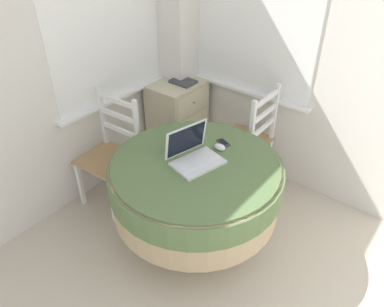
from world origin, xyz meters
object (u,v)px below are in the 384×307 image
Objects in this scene: cell_phone at (223,143)px; round_dining_table at (195,183)px; corner_cabinet at (178,119)px; book_on_cabinet at (183,82)px; computer_mouse at (220,147)px; dining_chair_near_right_window at (248,141)px; laptop at (194,155)px; dining_chair_near_back_window at (112,155)px.

round_dining_table is at bearing 178.91° from cell_phone.
corner_cabinet is 0.41m from book_on_cabinet.
dining_chair_near_right_window is at bearing 10.46° from computer_mouse.
laptop is at bearing 173.65° from cell_phone.
dining_chair_near_back_window is 0.88m from corner_cabinet.
laptop is at bearing -85.78° from dining_chair_near_back_window.
round_dining_table is 1.24× the size of dining_chair_near_right_window.
round_dining_table is 3.13× the size of laptop.
cell_phone is 0.13× the size of dining_chair_near_right_window.
round_dining_table is at bearing 171.80° from computer_mouse.
cell_phone is 0.56× the size of book_on_cabinet.
cell_phone is at bearing -120.34° from corner_cabinet.
corner_cabinet is (0.51, 0.87, -0.34)m from cell_phone.
book_on_cabinet is at bearing -1.11° from dining_chair_near_back_window.
corner_cabinet reaches higher than round_dining_table.
laptop is 1.15m from book_on_cabinet.
book_on_cabinet reaches higher than round_dining_table.
round_dining_table is 5.47× the size of book_on_cabinet.
corner_cabinet is (0.83, 0.87, -0.16)m from round_dining_table.
computer_mouse is 0.39× the size of book_on_cabinet.
corner_cabinet is at bearing 45.90° from laptop.
computer_mouse is 1.14m from corner_cabinet.
computer_mouse is at bearing -161.97° from cell_phone.
dining_chair_near_back_window is 1.15m from dining_chair_near_right_window.
laptop is 1.23m from corner_cabinet.
computer_mouse is (0.23, -0.03, 0.19)m from round_dining_table.
dining_chair_near_right_window reaches higher than computer_mouse.
corner_cabinet is (0.81, 0.84, -0.39)m from laptop.
computer_mouse reaches higher than cell_phone.
cell_phone is (0.32, -0.01, 0.18)m from round_dining_table.
dining_chair_near_right_window is (0.59, 0.11, -0.29)m from computer_mouse.
dining_chair_near_right_window is (0.81, 0.05, -0.32)m from laptop.
dining_chair_near_right_window is at bearing 3.39° from laptop.
computer_mouse is 0.67m from dining_chair_near_right_window.
cell_phone reaches higher than round_dining_table.
dining_chair_near_back_window is at bearing 139.07° from dining_chair_near_right_window.
laptop reaches higher than dining_chair_near_right_window.
laptop is 0.40× the size of dining_chair_near_right_window.
laptop reaches higher than book_on_cabinet.
round_dining_table is 1.21m from corner_cabinet.
cell_phone is at bearing -123.20° from book_on_cabinet.
laptop is 0.31m from cell_phone.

